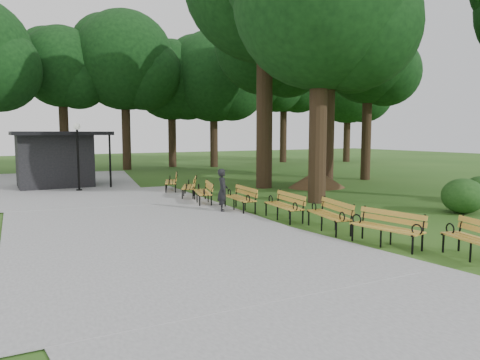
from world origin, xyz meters
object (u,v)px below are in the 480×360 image
bench_4 (240,198)px  bench_6 (189,187)px  bench_2 (329,215)px  bench_3 (284,206)px  lawn_tree_4 (267,43)px  dirt_mound (317,179)px  bench_1 (386,228)px  bench_0 (479,242)px  person (223,190)px  lamp_post (77,142)px  bench_7 (171,182)px  lawn_tree_0 (320,2)px  kiosk (54,159)px  bench_5 (203,192)px  lawn_tree_5 (369,59)px  lawn_tree_1 (331,35)px

bench_4 → bench_6: same height
bench_2 → bench_3: same height
lawn_tree_4 → bench_4: bearing=-126.5°
dirt_mound → bench_1: dirt_mound is taller
bench_4 → lawn_tree_4: (7.98, 10.80, 8.02)m
bench_0 → bench_4: 8.17m
bench_4 → person: bearing=-90.0°
lamp_post → bench_7: lamp_post is taller
bench_7 → lawn_tree_0: 10.29m
dirt_mound → kiosk: bearing=149.8°
person → bench_5: (0.17, 2.09, -0.32)m
lawn_tree_0 → bench_5: bearing=154.1°
lawn_tree_0 → person: bearing=-178.6°
bench_6 → lawn_tree_5: lawn_tree_5 is taller
lawn_tree_5 → lawn_tree_4: bearing=126.2°
kiosk → bench_6: bearing=-55.8°
person → bench_3: 2.46m
person → lawn_tree_0: bearing=-65.8°
lawn_tree_5 → bench_1: bearing=-133.0°
bench_3 → bench_6: 6.20m
dirt_mound → lawn_tree_4: (1.27, 6.80, 8.02)m
bench_2 → bench_4: (-0.63, 4.09, 0.00)m
bench_4 → bench_6: 4.03m
person → bench_0: 8.37m
bench_2 → bench_6: bearing=-161.7°
bench_0 → bench_1: same height
bench_5 → bench_6: size_ratio=1.00×
dirt_mound → bench_2: size_ratio=1.34×
bench_1 → lawn_tree_1: 15.03m
bench_0 → dirt_mound: bearing=169.6°
person → bench_1: (1.37, -6.17, -0.32)m
bench_3 → lawn_tree_4: bearing=155.9°
dirt_mound → bench_5: 7.42m
bench_7 → lawn_tree_4: size_ratio=0.16×
lamp_post → dirt_mound: 11.81m
bench_0 → bench_4: bearing=-156.6°
bench_0 → lawn_tree_5: (10.27, 13.73, 6.62)m
bench_7 → lawn_tree_1: size_ratio=0.18×
bench_6 → bench_7: 2.25m
dirt_mound → lawn_tree_0: bearing=-128.9°
person → lawn_tree_0: lawn_tree_0 is taller
kiosk → bench_0: (6.35, -18.81, -0.98)m
bench_0 → bench_5: bearing=-156.1°
kiosk → bench_1: bearing=-71.8°
kiosk → bench_3: size_ratio=2.39×
kiosk → lamp_post: size_ratio=1.40×
bench_5 → lawn_tree_5: 14.32m
bench_2 → lawn_tree_1: bearing=151.8°
bench_2 → bench_7: 10.40m
lamp_post → bench_6: size_ratio=1.70×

